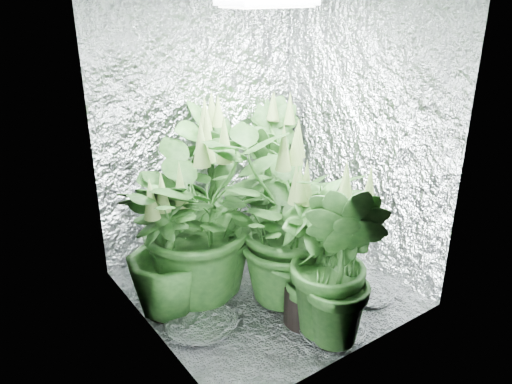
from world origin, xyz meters
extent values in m
plane|color=silver|center=(0.00, 0.00, 0.00)|extent=(1.60, 1.60, 0.00)
cube|color=silver|center=(0.00, 0.80, 1.00)|extent=(1.60, 0.02, 2.00)
cube|color=silver|center=(0.00, -0.80, 1.00)|extent=(1.60, 0.02, 2.00)
cube|color=silver|center=(-0.80, 0.00, 1.00)|extent=(0.02, 1.60, 2.00)
cube|color=silver|center=(0.80, 0.00, 1.00)|extent=(0.02, 1.60, 2.00)
cube|color=white|center=(0.00, 0.00, 1.79)|extent=(0.46, 0.26, 0.01)
cylinder|color=black|center=(-0.37, 0.18, 0.14)|extent=(0.32, 0.32, 0.29)
cylinder|color=#493015|center=(-0.37, 0.18, 0.27)|extent=(0.30, 0.30, 0.03)
imported|color=#153C14|center=(-0.37, 0.18, 0.59)|extent=(1.05, 1.05, 1.11)
cone|color=olive|center=(-0.37, 0.18, 1.07)|extent=(0.10, 0.10, 0.29)
cylinder|color=black|center=(-0.02, 0.64, 0.13)|extent=(0.30, 0.30, 0.26)
cylinder|color=#493015|center=(-0.02, 0.64, 0.25)|extent=(0.27, 0.27, 0.03)
imported|color=#153C14|center=(-0.02, 0.64, 0.60)|extent=(0.79, 0.79, 1.14)
cone|color=olive|center=(-0.02, 0.64, 1.11)|extent=(0.10, 0.10, 0.26)
cylinder|color=black|center=(0.51, 0.61, 0.13)|extent=(0.28, 0.28, 0.25)
cylinder|color=#493015|center=(0.51, 0.61, 0.24)|extent=(0.26, 0.26, 0.03)
imported|color=#153C14|center=(0.51, 0.61, 0.57)|extent=(0.74, 0.74, 1.08)
cone|color=olive|center=(0.51, 0.61, 1.05)|extent=(0.09, 0.09, 0.25)
cylinder|color=black|center=(-0.64, 0.14, 0.13)|extent=(0.29, 0.29, 0.26)
cylinder|color=#493015|center=(-0.64, 0.14, 0.24)|extent=(0.26, 0.26, 0.03)
imported|color=#153C14|center=(-0.64, 0.14, 0.46)|extent=(0.66, 0.66, 0.86)
cone|color=olive|center=(-0.64, 0.14, 0.83)|extent=(0.09, 0.09, 0.26)
cylinder|color=black|center=(0.06, -0.18, 0.13)|extent=(0.30, 0.30, 0.26)
cylinder|color=#493015|center=(0.06, -0.18, 0.25)|extent=(0.27, 0.27, 0.03)
imported|color=#153C14|center=(0.06, -0.18, 0.57)|extent=(1.26, 1.26, 1.08)
cone|color=olive|center=(0.06, -0.18, 1.04)|extent=(0.10, 0.10, 0.26)
cylinder|color=black|center=(-0.01, -0.44, 0.13)|extent=(0.28, 0.28, 0.25)
cylinder|color=#493015|center=(-0.01, -0.44, 0.24)|extent=(0.26, 0.26, 0.03)
imported|color=#153C14|center=(-0.01, -0.44, 0.48)|extent=(0.66, 0.66, 0.90)
cone|color=olive|center=(-0.01, -0.44, 0.87)|extent=(0.09, 0.09, 0.25)
cylinder|color=black|center=(0.01, -0.64, 0.12)|extent=(0.26, 0.26, 0.23)
cylinder|color=#493015|center=(0.01, -0.64, 0.22)|extent=(0.24, 0.24, 0.03)
imported|color=#153C14|center=(0.01, -0.64, 0.52)|extent=(0.65, 0.65, 0.97)
cone|color=olive|center=(0.01, -0.64, 0.95)|extent=(0.08, 0.08, 0.23)
cylinder|color=black|center=(0.65, 0.20, 0.04)|extent=(0.13, 0.13, 0.07)
cylinder|color=black|center=(0.65, 0.20, 0.18)|extent=(0.11, 0.11, 0.09)
cylinder|color=#4C4C51|center=(0.59, 0.19, 0.18)|extent=(0.08, 0.26, 0.27)
torus|color=#4C4C51|center=(0.59, 0.19, 0.18)|extent=(0.08, 0.27, 0.28)
cube|color=white|center=(0.07, -0.67, 0.30)|extent=(0.06, 0.05, 0.09)
camera|label=1|loc=(-1.71, -2.31, 1.88)|focal=35.00mm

